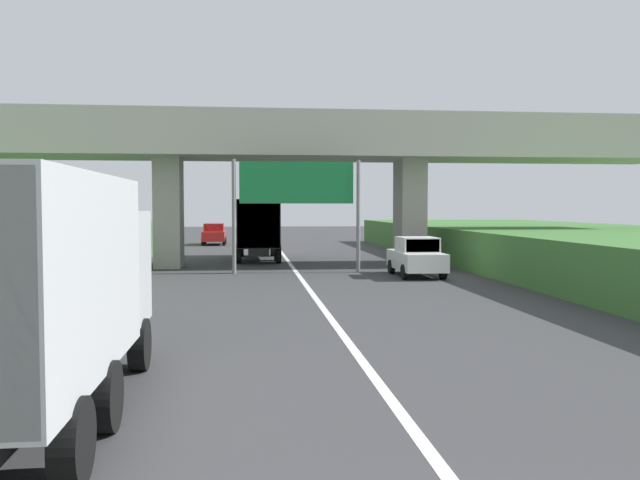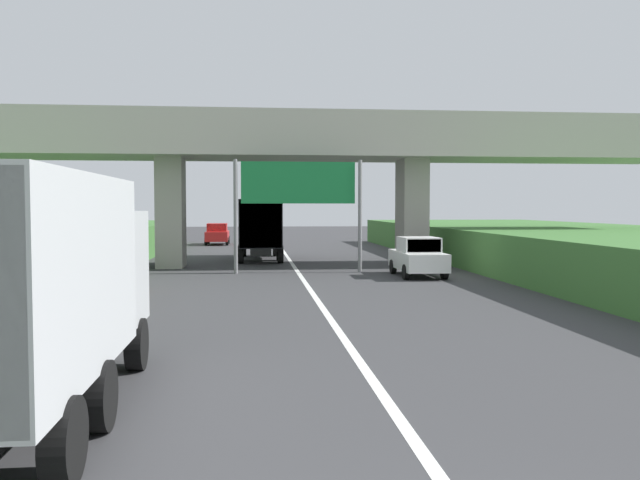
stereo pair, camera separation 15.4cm
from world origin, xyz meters
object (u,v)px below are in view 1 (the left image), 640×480
(construction_barrel_1, at_px, (18,338))
(construction_barrel_3, at_px, (105,292))
(car_white, at_px, (416,257))
(truck_black, at_px, (258,226))
(car_red, at_px, (214,234))
(overhead_highway_sign, at_px, (297,190))
(construction_barrel_2, at_px, (69,310))
(construction_barrel_4, at_px, (128,279))
(truck_silver, at_px, (34,284))

(construction_barrel_1, xyz_separation_m, construction_barrel_3, (0.15, 7.08, 0.00))
(car_white, relative_size, construction_barrel_1, 4.56)
(truck_black, distance_m, car_white, 11.95)
(car_red, bearing_deg, overhead_highway_sign, -78.18)
(truck_black, distance_m, construction_barrel_1, 25.13)
(car_white, xyz_separation_m, construction_barrel_2, (-11.72, -11.24, -0.40))
(construction_barrel_1, relative_size, construction_barrel_2, 1.00)
(truck_black, distance_m, construction_barrel_2, 21.68)
(truck_black, height_order, car_white, truck_black)
(construction_barrel_1, distance_m, construction_barrel_3, 7.08)
(overhead_highway_sign, distance_m, truck_black, 8.17)
(car_red, distance_m, construction_barrel_3, 33.43)
(construction_barrel_2, bearing_deg, overhead_highway_sign, 63.42)
(overhead_highway_sign, bearing_deg, construction_barrel_1, -111.64)
(car_white, bearing_deg, car_red, 111.32)
(construction_barrel_1, distance_m, construction_barrel_2, 3.54)
(car_white, bearing_deg, construction_barrel_4, -160.18)
(car_white, xyz_separation_m, construction_barrel_4, (-11.55, -4.16, -0.40))
(truck_black, distance_m, car_red, 16.25)
(car_white, height_order, construction_barrel_2, car_white)
(construction_barrel_3, bearing_deg, car_white, 33.57)
(construction_barrel_4, bearing_deg, car_white, 19.82)
(car_red, relative_size, construction_barrel_4, 4.56)
(construction_barrel_3, relative_size, construction_barrel_4, 1.00)
(overhead_highway_sign, relative_size, construction_barrel_2, 6.53)
(overhead_highway_sign, relative_size, car_white, 1.43)
(truck_silver, bearing_deg, construction_barrel_3, 97.07)
(car_white, bearing_deg, construction_barrel_2, -136.20)
(overhead_highway_sign, bearing_deg, car_red, 101.82)
(truck_silver, height_order, construction_barrel_1, truck_silver)
(truck_black, bearing_deg, car_red, 101.66)
(truck_silver, bearing_deg, construction_barrel_2, 101.33)
(construction_barrel_3, distance_m, construction_barrel_4, 3.54)
(truck_silver, height_order, construction_barrel_3, truck_silver)
(overhead_highway_sign, relative_size, construction_barrel_1, 6.53)
(overhead_highway_sign, xyz_separation_m, car_white, (5.08, -2.04, -2.95))
(overhead_highway_sign, height_order, construction_barrel_1, overhead_highway_sign)
(truck_black, relative_size, construction_barrel_2, 8.11)
(car_red, bearing_deg, car_white, -68.68)
(construction_barrel_2, distance_m, construction_barrel_4, 7.08)
(truck_silver, height_order, car_white, truck_silver)
(truck_silver, bearing_deg, overhead_highway_sign, 75.86)
(car_red, bearing_deg, truck_silver, -90.30)
(car_red, bearing_deg, construction_barrel_1, -92.44)
(truck_silver, relative_size, construction_barrel_1, 8.11)
(overhead_highway_sign, bearing_deg, truck_black, 102.14)
(overhead_highway_sign, xyz_separation_m, construction_barrel_4, (-6.47, -6.20, -3.35))
(construction_barrel_1, bearing_deg, car_red, 87.56)
(truck_silver, xyz_separation_m, construction_barrel_4, (-1.29, 14.37, -1.47))
(truck_black, relative_size, car_white, 1.78)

